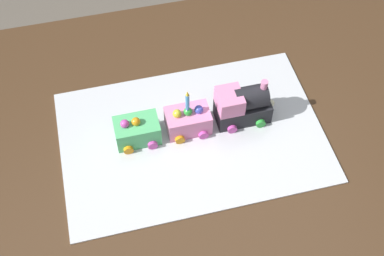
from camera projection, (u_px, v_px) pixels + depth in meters
name	position (u px, v px, depth m)	size (l,w,h in m)	color
dining_table	(201.00, 170.00, 1.24)	(1.40, 1.00, 0.74)	#4C331E
cake_board	(192.00, 136.00, 1.17)	(0.60, 0.40, 0.00)	silver
cake_locomotive	(243.00, 105.00, 1.16)	(0.14, 0.08, 0.12)	#232328
cake_car_tanker_bubblegum	(188.00, 120.00, 1.15)	(0.10, 0.08, 0.07)	pink
cake_car_flatbed_mint_green	(137.00, 130.00, 1.14)	(0.10, 0.08, 0.07)	#59CC7A
birthday_candle	(187.00, 101.00, 1.10)	(0.01, 0.01, 0.06)	#4CA5E5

